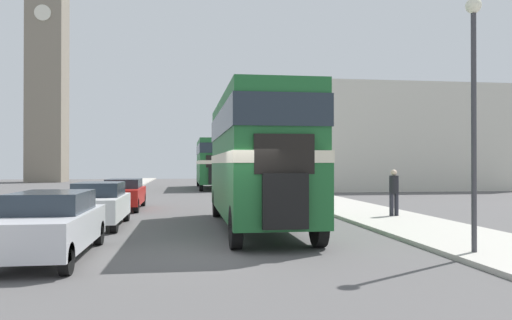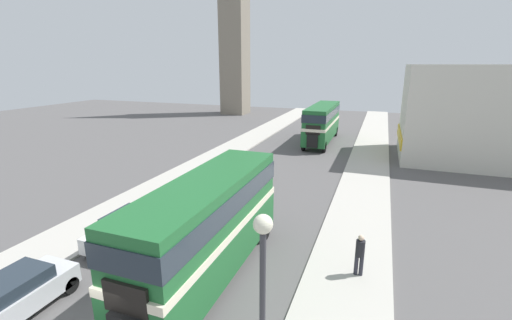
{
  "view_description": "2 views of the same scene",
  "coord_description": "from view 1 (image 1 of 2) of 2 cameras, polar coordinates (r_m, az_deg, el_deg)",
  "views": [
    {
      "loc": [
        -0.93,
        -12.18,
        2.15
      ],
      "look_at": [
        1.4,
        4.22,
        2.27
      ],
      "focal_mm": 35.0,
      "sensor_mm": 36.0,
      "label": 1
    },
    {
      "loc": [
        7.43,
        -6.73,
        8.52
      ],
      "look_at": [
        0.0,
        13.51,
        2.46
      ],
      "focal_mm": 24.0,
      "sensor_mm": 36.0,
      "label": 2
    }
  ],
  "objects": [
    {
      "name": "ground_plane",
      "position": [
        12.4,
        -3.74,
        -10.41
      ],
      "size": [
        120.0,
        120.0,
        0.0
      ],
      "primitive_type": "plane",
      "color": "#565454"
    },
    {
      "name": "sidewalk_right",
      "position": [
        14.55,
        24.17,
        -8.65
      ],
      "size": [
        3.5,
        120.0,
        0.12
      ],
      "color": "#B7B2A8",
      "rests_on": "ground_plane"
    },
    {
      "name": "double_decker_bus",
      "position": [
        16.55,
        0.01,
        0.93
      ],
      "size": [
        2.46,
        9.82,
        4.27
      ],
      "color": "#1E602D",
      "rests_on": "ground_plane"
    },
    {
      "name": "bus_distant",
      "position": [
        43.36,
        -5.08,
        0.02
      ],
      "size": [
        2.41,
        10.78,
        4.16
      ],
      "color": "#1E602D",
      "rests_on": "ground_plane"
    },
    {
      "name": "car_parked_near",
      "position": [
        12.33,
        -22.45,
        -6.78
      ],
      "size": [
        1.74,
        4.53,
        1.5
      ],
      "color": "silver",
      "rests_on": "ground_plane"
    },
    {
      "name": "car_parked_mid",
      "position": [
        17.88,
        -17.53,
        -4.81
      ],
      "size": [
        1.68,
        4.16,
        1.51
      ],
      "color": "white",
      "rests_on": "ground_plane"
    },
    {
      "name": "car_parked_far",
      "position": [
        24.3,
        -14.88,
        -3.72
      ],
      "size": [
        1.7,
        4.48,
        1.43
      ],
      "color": "red",
      "rests_on": "ground_plane"
    },
    {
      "name": "pedestrian_walking",
      "position": [
        20.2,
        15.49,
        -3.28
      ],
      "size": [
        0.36,
        0.36,
        1.8
      ],
      "color": "#282833",
      "rests_on": "sidewalk_right"
    },
    {
      "name": "street_lamp",
      "position": [
        12.65,
        23.62,
        7.82
      ],
      "size": [
        0.36,
        0.36,
        5.86
      ],
      "color": "#38383D",
      "rests_on": "sidewalk_right"
    },
    {
      "name": "church_tower",
      "position": [
        65.95,
        -22.72,
        14.62
      ],
      "size": [
        4.29,
        4.29,
        37.61
      ],
      "color": "gray",
      "rests_on": "ground_plane"
    },
    {
      "name": "shop_building_block",
      "position": [
        44.53,
        16.59,
        2.29
      ],
      "size": [
        16.76,
        9.03,
        8.5
      ],
      "color": "beige",
      "rests_on": "ground_plane"
    }
  ]
}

